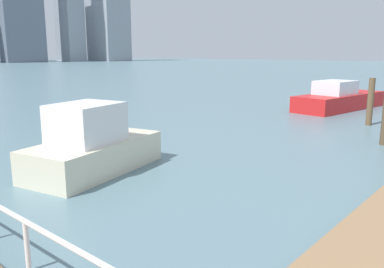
% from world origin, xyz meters
% --- Properties ---
extents(dock_piling_0, '(0.27, 0.27, 2.17)m').
position_xyz_m(dock_piling_0, '(13.87, 10.26, 1.08)').
color(dock_piling_0, brown).
rests_on(dock_piling_0, ground_plane).
extents(moored_boat_1, '(7.13, 3.08, 1.69)m').
position_xyz_m(moored_boat_1, '(18.15, 13.30, 0.61)').
color(moored_boat_1, red).
rests_on(moored_boat_1, ground_plane).
extents(moored_boat_2, '(4.31, 2.66, 1.95)m').
position_xyz_m(moored_boat_2, '(1.26, 13.82, 0.73)').
color(moored_boat_2, beige).
rests_on(moored_boat_2, ground_plane).
extents(skyline_tower_6, '(7.27, 8.40, 26.03)m').
position_xyz_m(skyline_tower_6, '(75.74, 130.58, 13.01)').
color(skyline_tower_6, '#8C939E').
rests_on(skyline_tower_6, ground_plane).
extents(skyline_tower_7, '(10.90, 12.72, 36.57)m').
position_xyz_m(skyline_tower_7, '(89.61, 126.89, 18.29)').
color(skyline_tower_7, '#8C939E').
rests_on(skyline_tower_7, ground_plane).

